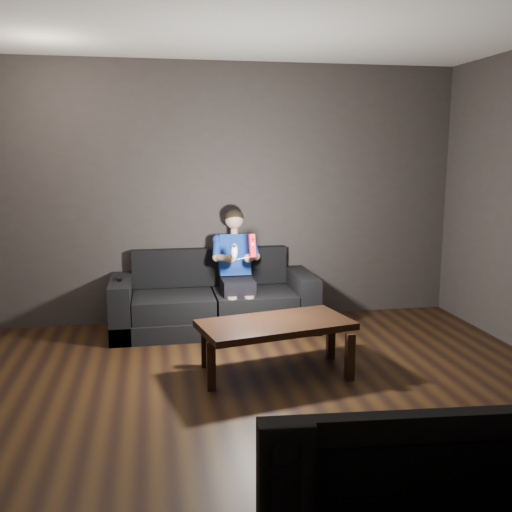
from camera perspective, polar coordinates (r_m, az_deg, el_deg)
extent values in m
plane|color=black|center=(3.98, 1.91, -16.24)|extent=(5.00, 5.00, 0.00)
cube|color=#36312F|center=(6.05, -3.02, 6.21)|extent=(5.00, 0.04, 2.70)
cube|color=black|center=(5.89, -4.24, -6.40)|extent=(2.04, 0.88, 0.18)
cube|color=black|center=(5.73, -8.24, -4.96)|extent=(0.79, 0.62, 0.21)
cube|color=black|center=(5.81, -0.16, -4.64)|extent=(0.79, 0.62, 0.21)
cube|color=black|center=(6.10, -4.64, -1.00)|extent=(1.63, 0.20, 0.40)
cube|color=black|center=(5.82, -13.30, -4.92)|extent=(0.20, 0.88, 0.56)
cube|color=black|center=(6.00, 4.49, -4.22)|extent=(0.20, 0.88, 0.56)
cube|color=black|center=(5.72, -1.86, -3.03)|extent=(0.32, 0.40, 0.15)
cube|color=#1023A2|center=(5.86, -2.18, 0.14)|extent=(0.32, 0.23, 0.44)
cube|color=yellow|center=(5.76, -2.05, 0.61)|extent=(0.10, 0.10, 0.11)
cube|color=red|center=(5.76, -2.05, 0.60)|extent=(0.06, 0.06, 0.07)
cylinder|color=#D5A388|center=(5.82, -2.19, 2.49)|extent=(0.07, 0.07, 0.06)
sphere|color=#D5A388|center=(5.81, -2.20, 3.67)|extent=(0.19, 0.19, 0.19)
ellipsoid|color=black|center=(5.82, -2.22, 3.89)|extent=(0.20, 0.20, 0.17)
cylinder|color=#1023A2|center=(5.76, -4.00, 0.74)|extent=(0.08, 0.24, 0.20)
cylinder|color=#1023A2|center=(5.81, -0.19, 0.85)|extent=(0.08, 0.24, 0.20)
cylinder|color=#D5A388|center=(5.61, -3.22, 0.00)|extent=(0.15, 0.25, 0.11)
cylinder|color=#D5A388|center=(5.65, -0.36, 0.09)|extent=(0.15, 0.25, 0.11)
sphere|color=#D5A388|center=(5.52, -2.50, -0.27)|extent=(0.09, 0.09, 0.09)
sphere|color=#D5A388|center=(5.54, -0.77, -0.22)|extent=(0.09, 0.09, 0.09)
cylinder|color=#D5A388|center=(5.56, -2.39, -5.87)|extent=(0.09, 0.09, 0.36)
cylinder|color=#D5A388|center=(5.59, -0.67, -5.79)|extent=(0.09, 0.09, 0.36)
cube|color=red|center=(5.30, -0.37, 1.05)|extent=(0.06, 0.09, 0.22)
cube|color=#690A0C|center=(5.26, -0.33, 1.67)|extent=(0.04, 0.01, 0.03)
cylinder|color=silver|center=(5.28, -0.33, 0.85)|extent=(0.02, 0.01, 0.02)
ellipsoid|color=silver|center=(5.28, -2.18, 0.47)|extent=(0.07, 0.10, 0.16)
cylinder|color=black|center=(5.24, -2.13, 1.02)|extent=(0.03, 0.01, 0.03)
cube|color=black|center=(5.71, -13.45, -2.23)|extent=(0.03, 0.14, 0.03)
cube|color=black|center=(5.75, -13.43, -1.99)|extent=(0.02, 0.02, 0.00)
cube|color=black|center=(4.63, 1.96, -6.89)|extent=(1.31, 0.84, 0.05)
cube|color=black|center=(4.39, -4.51, -10.92)|extent=(0.07, 0.07, 0.38)
cube|color=black|center=(4.62, 9.37, -9.93)|extent=(0.07, 0.07, 0.38)
cube|color=black|center=(4.85, -5.11, -8.83)|extent=(0.07, 0.07, 0.38)
cube|color=black|center=(5.06, 7.49, -8.07)|extent=(0.07, 0.07, 0.38)
imported|color=black|center=(1.71, 20.91, -22.65)|extent=(1.16, 0.24, 0.66)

